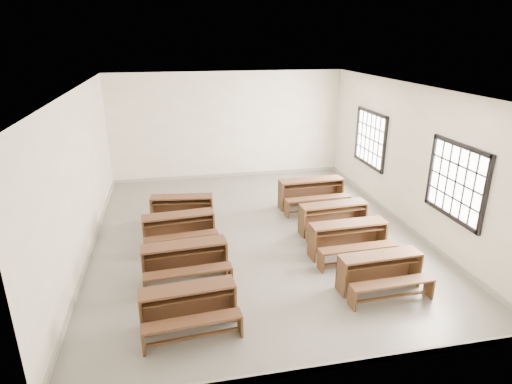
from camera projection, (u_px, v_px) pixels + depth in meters
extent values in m
plane|color=slate|center=(256.00, 234.00, 9.54)|extent=(8.50, 8.50, 0.00)
cube|color=silver|center=(256.00, 89.00, 8.45)|extent=(7.00, 8.50, 0.05)
cube|color=white|center=(228.00, 126.00, 12.88)|extent=(7.00, 0.05, 3.20)
cube|color=white|center=(327.00, 264.00, 5.10)|extent=(7.00, 0.05, 3.20)
cube|color=white|center=(82.00, 175.00, 8.34)|extent=(0.05, 8.50, 3.20)
cube|color=white|center=(407.00, 156.00, 9.64)|extent=(0.05, 8.50, 3.20)
cube|color=gray|center=(229.00, 175.00, 13.41)|extent=(7.00, 0.04, 0.10)
cube|color=gray|center=(320.00, 368.00, 5.63)|extent=(7.00, 0.04, 0.10)
cube|color=gray|center=(92.00, 246.00, 8.87)|extent=(0.04, 8.50, 0.10)
cube|color=gray|center=(399.00, 219.00, 10.18)|extent=(0.04, 8.50, 0.10)
cube|color=white|center=(457.00, 182.00, 7.99)|extent=(0.02, 1.50, 1.30)
cube|color=black|center=(462.00, 146.00, 7.75)|extent=(0.06, 1.62, 0.08)
cube|color=black|center=(450.00, 216.00, 8.22)|extent=(0.06, 1.62, 0.08)
cube|color=black|center=(485.00, 196.00, 7.26)|extent=(0.06, 0.08, 1.46)
cube|color=black|center=(431.00, 169.00, 8.71)|extent=(0.06, 0.08, 1.46)
cube|color=white|center=(371.00, 139.00, 11.30)|extent=(0.02, 1.50, 1.30)
cube|color=black|center=(373.00, 113.00, 11.06)|extent=(0.06, 1.62, 0.08)
cube|color=black|center=(368.00, 164.00, 11.53)|extent=(0.06, 1.62, 0.08)
cube|color=black|center=(384.00, 146.00, 10.57)|extent=(0.06, 0.08, 1.46)
cube|color=black|center=(358.00, 132.00, 12.02)|extent=(0.06, 0.08, 1.46)
cube|color=brown|center=(187.00, 288.00, 6.37)|extent=(1.46, 0.47, 0.04)
cube|color=brown|center=(187.00, 301.00, 6.62)|extent=(1.43, 0.15, 0.61)
cube|color=#51351B|center=(141.00, 314.00, 6.30)|extent=(0.06, 0.36, 0.61)
cube|color=#51351B|center=(233.00, 299.00, 6.66)|extent=(0.06, 0.36, 0.61)
cube|color=#51351B|center=(188.00, 296.00, 6.39)|extent=(1.35, 0.37, 0.02)
cube|color=brown|center=(192.00, 321.00, 6.06)|extent=(1.45, 0.37, 0.04)
cube|color=#51351B|center=(143.00, 341.00, 5.95)|extent=(0.06, 0.25, 0.34)
cube|color=#51351B|center=(240.00, 323.00, 6.31)|extent=(0.06, 0.25, 0.34)
cube|color=#51351B|center=(193.00, 337.00, 6.16)|extent=(1.33, 0.15, 0.04)
cube|color=brown|center=(184.00, 244.00, 7.62)|extent=(1.54, 0.49, 0.04)
cube|color=brown|center=(184.00, 257.00, 7.89)|extent=(1.52, 0.15, 0.65)
cube|color=#51351B|center=(143.00, 267.00, 7.55)|extent=(0.06, 0.38, 0.65)
cube|color=#51351B|center=(225.00, 256.00, 7.93)|extent=(0.06, 0.38, 0.65)
cube|color=#51351B|center=(184.00, 252.00, 7.65)|extent=(1.42, 0.38, 0.02)
cube|color=brown|center=(188.00, 271.00, 7.30)|extent=(1.53, 0.37, 0.04)
cube|color=#51351B|center=(145.00, 288.00, 7.18)|extent=(0.06, 0.27, 0.36)
cube|color=#51351B|center=(231.00, 275.00, 7.56)|extent=(0.06, 0.27, 0.36)
cube|color=#51351B|center=(189.00, 286.00, 7.40)|extent=(1.40, 0.15, 0.04)
cube|color=brown|center=(178.00, 215.00, 8.91)|extent=(1.52, 0.50, 0.04)
cube|color=brown|center=(178.00, 226.00, 9.17)|extent=(1.49, 0.17, 0.63)
cube|color=#51351B|center=(143.00, 234.00, 8.83)|extent=(0.07, 0.37, 0.63)
cube|color=#51351B|center=(213.00, 225.00, 9.22)|extent=(0.07, 0.37, 0.63)
cube|color=#51351B|center=(178.00, 221.00, 8.94)|extent=(1.40, 0.40, 0.02)
cube|color=brown|center=(181.00, 236.00, 8.59)|extent=(1.51, 0.39, 0.04)
cube|color=#51351B|center=(145.00, 250.00, 8.47)|extent=(0.06, 0.26, 0.35)
cube|color=#51351B|center=(217.00, 240.00, 8.86)|extent=(0.06, 0.26, 0.35)
cube|color=#51351B|center=(182.00, 249.00, 8.69)|extent=(1.38, 0.17, 0.04)
cube|color=brown|center=(182.00, 197.00, 9.97)|extent=(1.47, 0.53, 0.04)
cube|color=brown|center=(183.00, 207.00, 10.23)|extent=(1.43, 0.21, 0.61)
cube|color=#51351B|center=(152.00, 211.00, 10.02)|extent=(0.08, 0.36, 0.61)
cube|color=#51351B|center=(212.00, 209.00, 10.13)|extent=(0.08, 0.36, 0.61)
cube|color=#51351B|center=(182.00, 202.00, 9.99)|extent=(1.35, 0.42, 0.02)
cube|color=brown|center=(181.00, 215.00, 9.65)|extent=(1.46, 0.42, 0.04)
cube|color=#51351B|center=(150.00, 224.00, 9.66)|extent=(0.07, 0.25, 0.34)
cube|color=#51351B|center=(212.00, 221.00, 9.77)|extent=(0.07, 0.25, 0.34)
cube|color=#51351B|center=(181.00, 226.00, 9.74)|extent=(1.33, 0.20, 0.04)
cube|color=brown|center=(381.00, 255.00, 7.31)|extent=(1.46, 0.42, 0.04)
cube|color=brown|center=(374.00, 267.00, 7.57)|extent=(1.45, 0.09, 0.62)
cube|color=#51351B|center=(341.00, 277.00, 7.26)|extent=(0.05, 0.36, 0.62)
cube|color=#51351B|center=(415.00, 267.00, 7.58)|extent=(0.05, 0.36, 0.62)
cube|color=#51351B|center=(380.00, 262.00, 7.34)|extent=(1.35, 0.32, 0.02)
cube|color=brown|center=(393.00, 283.00, 7.00)|extent=(1.46, 0.31, 0.04)
cube|color=#51351B|center=(352.00, 298.00, 6.91)|extent=(0.05, 0.25, 0.34)
cube|color=#51351B|center=(429.00, 287.00, 7.22)|extent=(0.05, 0.25, 0.34)
cube|color=#51351B|center=(391.00, 297.00, 7.09)|extent=(1.34, 0.10, 0.04)
cube|color=brown|center=(349.00, 224.00, 8.44)|extent=(1.56, 0.44, 0.04)
cube|color=brown|center=(344.00, 236.00, 8.72)|extent=(1.55, 0.10, 0.66)
cube|color=#51351B|center=(312.00, 243.00, 8.39)|extent=(0.05, 0.39, 0.66)
cube|color=#51351B|center=(381.00, 235.00, 8.73)|extent=(0.05, 0.39, 0.66)
cube|color=#51351B|center=(349.00, 230.00, 8.47)|extent=(1.44, 0.34, 0.02)
cube|color=brown|center=(358.00, 247.00, 8.11)|extent=(1.56, 0.33, 0.04)
cube|color=#51351B|center=(321.00, 262.00, 8.01)|extent=(0.05, 0.27, 0.37)
cube|color=#51351B|center=(393.00, 253.00, 8.34)|extent=(0.05, 0.27, 0.37)
cube|color=#51351B|center=(357.00, 261.00, 8.21)|extent=(1.43, 0.10, 0.04)
cube|color=brown|center=(334.00, 204.00, 9.44)|extent=(1.54, 0.48, 0.04)
cube|color=brown|center=(330.00, 215.00, 9.71)|extent=(1.52, 0.14, 0.64)
cube|color=#51351B|center=(302.00, 222.00, 9.37)|extent=(0.06, 0.38, 0.64)
cube|color=#51351B|center=(363.00, 215.00, 9.74)|extent=(0.06, 0.38, 0.64)
cube|color=#51351B|center=(334.00, 210.00, 9.47)|extent=(1.42, 0.38, 0.02)
cube|color=brown|center=(342.00, 224.00, 9.12)|extent=(1.53, 0.36, 0.04)
cube|color=#51351B|center=(309.00, 237.00, 9.00)|extent=(0.06, 0.27, 0.36)
cube|color=#51351B|center=(372.00, 229.00, 9.37)|extent=(0.06, 0.27, 0.36)
cube|color=#51351B|center=(341.00, 236.00, 9.21)|extent=(1.40, 0.14, 0.04)
cube|color=brown|center=(311.00, 180.00, 10.85)|extent=(1.66, 0.48, 0.04)
cube|color=brown|center=(308.00, 191.00, 11.15)|extent=(1.64, 0.11, 0.70)
cube|color=#51351B|center=(281.00, 196.00, 10.80)|extent=(0.06, 0.41, 0.70)
cube|color=#51351B|center=(339.00, 191.00, 11.16)|extent=(0.06, 0.41, 0.70)
cube|color=#51351B|center=(311.00, 185.00, 10.88)|extent=(1.53, 0.37, 0.02)
cube|color=brown|center=(318.00, 198.00, 10.50)|extent=(1.65, 0.35, 0.04)
cube|color=#51351B|center=(287.00, 209.00, 10.39)|extent=(0.05, 0.29, 0.39)
cube|color=#51351B|center=(347.00, 203.00, 10.76)|extent=(0.05, 0.29, 0.39)
cube|color=#51351B|center=(317.00, 210.00, 10.61)|extent=(1.52, 0.11, 0.04)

